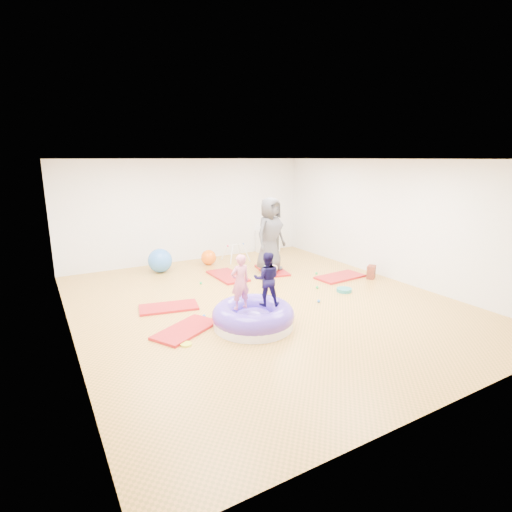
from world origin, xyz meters
TOP-DOWN VIEW (x-y plane):
  - room at (0.00, 0.00)m, footprint 7.01×8.01m
  - gym_mat_front_left at (-1.82, -0.51)m, footprint 1.28×1.06m
  - gym_mat_mid_left at (-1.75, 0.64)m, footprint 1.19×0.76m
  - gym_mat_center_back at (0.15, 1.96)m, footprint 0.63×1.23m
  - gym_mat_right at (2.49, 0.54)m, footprint 1.23×0.68m
  - gym_mat_rear_right at (1.36, 1.86)m, footprint 0.79×1.24m
  - inflatable_cushion at (-0.75, -0.91)m, footprint 1.41×1.41m
  - child_pink at (-0.98, -0.88)m, footprint 0.35×0.24m
  - child_navy at (-0.50, -0.94)m, footprint 0.57×0.52m
  - adult_caregiver at (1.29, 1.84)m, footprint 1.04×0.83m
  - infant at (1.18, 1.62)m, footprint 0.40×0.40m
  - ball_pit_balls at (0.55, 0.72)m, footprint 3.56×2.70m
  - exercise_ball_blue at (-1.14, 3.19)m, footprint 0.61×0.61m
  - exercise_ball_orange at (0.21, 3.25)m, footprint 0.41×0.41m
  - infant_play_gym at (1.00, 3.18)m, footprint 0.64×0.61m
  - cube_shelf at (2.42, 3.79)m, footprint 0.69×0.34m
  - balance_disc at (1.87, -0.29)m, footprint 0.33×0.33m
  - backpack at (3.10, 0.14)m, footprint 0.32×0.29m
  - yellow_toy at (-2.00, -1.00)m, footprint 0.18×0.18m

SIDE VIEW (x-z plane):
  - yellow_toy at x=-2.00m, z-range 0.00..0.03m
  - gym_mat_mid_left at x=-1.75m, z-range 0.00..0.05m
  - gym_mat_front_left at x=-1.82m, z-range 0.00..0.05m
  - gym_mat_rear_right at x=1.36m, z-range 0.00..0.05m
  - gym_mat_right at x=2.49m, z-range 0.00..0.05m
  - gym_mat_center_back at x=0.15m, z-range 0.00..0.05m
  - ball_pit_balls at x=0.55m, z-range 0.00..0.06m
  - balance_disc at x=1.87m, z-range 0.00..0.07m
  - backpack at x=3.10m, z-range 0.00..0.31m
  - infant at x=1.18m, z-range 0.05..0.28m
  - inflatable_cushion at x=-0.75m, z-range -0.05..0.40m
  - exercise_ball_orange at x=0.21m, z-range 0.00..0.41m
  - exercise_ball_blue at x=-1.14m, z-range 0.00..0.61m
  - infant_play_gym at x=1.00m, z-range 0.08..0.58m
  - cube_shelf at x=2.42m, z-range 0.00..0.69m
  - child_navy at x=-0.50m, z-range 0.41..1.34m
  - child_pink at x=-0.98m, z-range 0.41..1.35m
  - adult_caregiver at x=1.29m, z-range 0.05..1.89m
  - room at x=0.00m, z-range 0.00..2.80m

